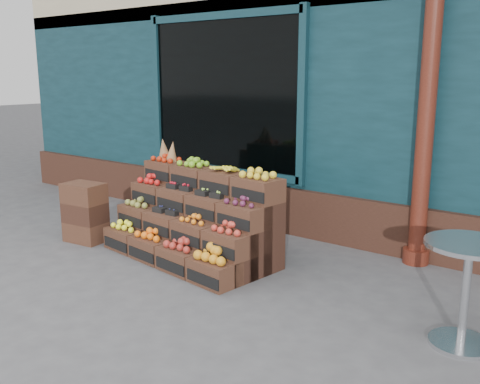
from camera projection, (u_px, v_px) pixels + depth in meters
The scene contains 6 objects.
ground at pixel (212, 296), 5.00m from camera, with size 60.00×60.00×0.00m, color #4B4B4E.
shop_facade at pixel (419, 50), 8.44m from camera, with size 12.00×6.24×4.80m.
crate_display at pixel (195, 223), 6.03m from camera, with size 2.12×1.23×1.26m.
spare_crates at pixel (85, 212), 6.56m from camera, with size 0.53×0.39×0.73m.
bistro_table at pixel (467, 282), 3.99m from camera, with size 0.66×0.66×0.83m.
shopkeeper at pixel (249, 151), 7.96m from camera, with size 0.66×0.43×1.81m, color #195829.
Camera 1 is at (3.04, -3.55, 2.05)m, focal length 40.00 mm.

